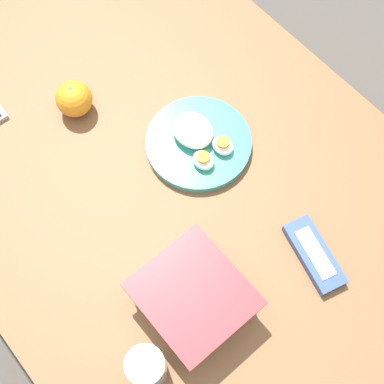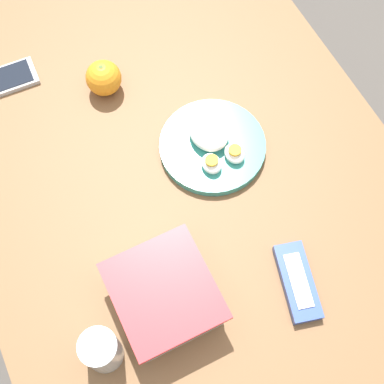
% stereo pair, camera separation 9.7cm
% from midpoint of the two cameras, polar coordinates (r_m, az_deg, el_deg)
% --- Properties ---
extents(ground_plane, '(10.00, 10.00, 0.00)m').
position_cam_midpoint_polar(ground_plane, '(1.71, 0.83, -8.95)').
color(ground_plane, '#4C4742').
extents(table, '(1.17, 0.82, 0.74)m').
position_cam_midpoint_polar(table, '(1.13, 1.25, -0.66)').
color(table, brown).
rests_on(table, ground_plane).
extents(food_container, '(0.17, 0.16, 0.08)m').
position_cam_midpoint_polar(food_container, '(0.91, 0.19, -11.43)').
color(food_container, white).
rests_on(food_container, table).
extents(orange_fruit, '(0.07, 0.07, 0.07)m').
position_cam_midpoint_polar(orange_fruit, '(1.10, -6.89, 11.74)').
color(orange_fruit, orange).
rests_on(orange_fruit, table).
extents(rice_plate, '(0.21, 0.21, 0.05)m').
position_cam_midpoint_polar(rice_plate, '(1.03, 4.88, 4.82)').
color(rice_plate, teal).
rests_on(rice_plate, table).
extents(candy_bar, '(0.15, 0.08, 0.02)m').
position_cam_midpoint_polar(candy_bar, '(0.96, 14.07, -9.62)').
color(candy_bar, '#334C9E').
rests_on(candy_bar, table).
extents(cell_phone, '(0.07, 0.13, 0.01)m').
position_cam_midpoint_polar(cell_phone, '(1.17, -17.07, 11.14)').
color(cell_phone, '#ADADB2').
rests_on(cell_phone, table).
extents(drinking_glass, '(0.06, 0.06, 0.09)m').
position_cam_midpoint_polar(drinking_glass, '(0.88, -6.44, -16.81)').
color(drinking_glass, silver).
rests_on(drinking_glass, table).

